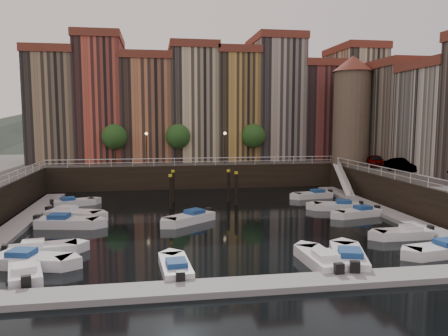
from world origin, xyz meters
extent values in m
plane|color=black|center=(0.00, 0.00, 0.00)|extent=(200.00, 200.00, 0.00)
cube|color=black|center=(0.00, 26.00, 1.50)|extent=(80.00, 20.00, 3.00)
cube|color=gray|center=(-16.20, -1.00, 0.17)|extent=(2.00, 28.00, 0.35)
cube|color=gray|center=(16.20, -1.00, 0.17)|extent=(2.00, 28.00, 0.35)
cube|color=gray|center=(0.00, -17.00, 0.17)|extent=(30.00, 2.00, 0.35)
cone|color=#2D382D|center=(-30.00, 110.00, 7.00)|extent=(80.00, 80.00, 14.00)
cone|color=#2D382D|center=(5.00, 110.00, 9.00)|extent=(100.00, 100.00, 18.00)
cone|color=#2D382D|center=(40.00, 110.00, 6.00)|extent=(70.00, 70.00, 12.00)
cube|color=#897457|center=(-18.00, 23.50, 10.00)|extent=(6.00, 10.00, 14.00)
cube|color=brown|center=(-18.00, 23.50, 17.50)|extent=(6.30, 10.30, 1.00)
cube|color=#BC4C3B|center=(-12.10, 23.50, 11.00)|extent=(5.80, 10.00, 16.00)
cube|color=brown|center=(-12.10, 23.50, 19.50)|extent=(6.10, 10.30, 1.00)
cube|color=#B6714A|center=(-5.95, 23.50, 9.75)|extent=(6.50, 10.00, 13.50)
cube|color=brown|center=(-5.95, 23.50, 17.00)|extent=(6.80, 10.30, 1.00)
cube|color=beige|center=(0.40, 23.50, 10.50)|extent=(6.20, 10.00, 15.00)
cube|color=brown|center=(0.40, 23.50, 18.50)|extent=(6.50, 10.30, 1.00)
cube|color=#BA8E44|center=(6.30, 23.50, 10.25)|extent=(5.60, 10.00, 14.50)
cube|color=brown|center=(6.30, 23.50, 18.00)|extent=(5.90, 10.30, 1.00)
cube|color=#A7978B|center=(12.30, 23.50, 11.25)|extent=(6.40, 10.00, 16.50)
cube|color=brown|center=(12.30, 23.50, 20.00)|extent=(6.70, 10.30, 1.00)
cube|color=brown|center=(18.50, 23.50, 9.50)|extent=(6.00, 10.00, 13.00)
cube|color=brown|center=(18.50, 23.50, 16.50)|extent=(6.30, 10.30, 1.00)
cube|color=#C1B28D|center=(24.45, 23.50, 10.75)|extent=(5.90, 10.00, 15.50)
cube|color=brown|center=(24.45, 23.50, 19.00)|extent=(6.20, 10.30, 1.00)
cube|color=#7A6D5C|center=(26.50, 12.00, 9.00)|extent=(9.00, 8.00, 12.00)
cube|color=brown|center=(26.50, 12.00, 15.50)|extent=(9.30, 8.30, 1.00)
cylinder|color=#6B5B4C|center=(20.00, 14.50, 9.00)|extent=(4.60, 4.60, 12.00)
cone|color=brown|center=(20.00, 14.50, 15.80)|extent=(5.20, 5.20, 2.00)
cylinder|color=black|center=(-10.00, 18.20, 4.20)|extent=(0.30, 0.30, 2.40)
sphere|color=#1E4719|center=(-10.00, 18.20, 6.60)|extent=(3.20, 3.20, 3.20)
cylinder|color=black|center=(-2.00, 18.20, 4.20)|extent=(0.30, 0.30, 2.40)
sphere|color=#1E4719|center=(-2.00, 18.20, 6.60)|extent=(3.20, 3.20, 3.20)
cylinder|color=black|center=(8.00, 18.20, 4.20)|extent=(0.30, 0.30, 2.40)
sphere|color=#1E4719|center=(8.00, 18.20, 6.60)|extent=(3.20, 3.20, 3.20)
cylinder|color=black|center=(-6.00, 17.20, 5.00)|extent=(0.12, 0.12, 4.00)
sphere|color=#FFD88C|center=(-6.00, 17.20, 7.00)|extent=(0.36, 0.36, 0.36)
cylinder|color=black|center=(4.00, 17.20, 5.00)|extent=(0.12, 0.12, 4.00)
sphere|color=#FFD88C|center=(4.00, 17.20, 7.00)|extent=(0.36, 0.36, 0.36)
cube|color=white|center=(0.00, 16.00, 3.95)|extent=(36.00, 0.08, 0.08)
cube|color=white|center=(0.00, 16.00, 3.50)|extent=(36.00, 0.06, 0.06)
cube|color=white|center=(18.00, -1.00, 3.95)|extent=(0.08, 34.00, 0.08)
cube|color=white|center=(18.00, -1.00, 3.50)|extent=(0.06, 34.00, 0.06)
cube|color=white|center=(17.10, 10.00, 1.75)|extent=(2.78, 8.26, 2.81)
cube|color=white|center=(17.10, 10.00, 2.25)|extent=(1.93, 8.32, 3.65)
cylinder|color=black|center=(-3.53, 4.04, 1.50)|extent=(0.32, 0.32, 3.60)
cylinder|color=gold|center=(-3.53, 4.04, 3.35)|extent=(0.36, 0.36, 0.25)
cylinder|color=black|center=(-3.13, 7.63, 1.50)|extent=(0.32, 0.32, 3.60)
cylinder|color=gold|center=(-3.13, 7.63, 3.35)|extent=(0.36, 0.36, 0.25)
cylinder|color=black|center=(3.24, 5.16, 1.50)|extent=(0.32, 0.32, 3.60)
cylinder|color=gold|center=(3.24, 5.16, 3.35)|extent=(0.36, 0.36, 0.25)
cylinder|color=black|center=(2.75, 7.02, 1.50)|extent=(0.32, 0.32, 3.60)
cylinder|color=gold|center=(2.75, 7.02, 3.35)|extent=(0.36, 0.36, 0.25)
cube|color=white|center=(-12.43, -11.57, 0.31)|extent=(4.88, 2.87, 0.78)
cube|color=navy|center=(-13.04, -11.41, 0.78)|extent=(1.73, 1.58, 0.52)
cube|color=white|center=(-12.39, -9.11, 0.29)|extent=(4.50, 2.41, 0.73)
cube|color=white|center=(-12.96, -9.22, 0.73)|extent=(1.55, 1.40, 0.49)
cube|color=black|center=(-14.58, -9.52, 0.53)|extent=(0.42, 0.54, 0.68)
cube|color=white|center=(-12.22, -1.79, 0.33)|extent=(5.10, 2.73, 0.82)
cube|color=navy|center=(-12.87, -1.67, 0.82)|extent=(1.76, 1.58, 0.55)
cube|color=black|center=(-14.71, -1.32, 0.60)|extent=(0.48, 0.61, 0.77)
cube|color=white|center=(-12.23, 1.29, 0.33)|extent=(5.19, 3.54, 0.83)
cube|color=white|center=(-12.85, 1.53, 0.83)|extent=(1.92, 1.80, 0.55)
cube|color=black|center=(-14.58, 2.23, 0.61)|extent=(0.56, 0.65, 0.77)
cube|color=white|center=(-13.30, 7.41, 0.28)|extent=(4.35, 2.89, 0.69)
cube|color=navy|center=(-13.82, 7.22, 0.69)|extent=(1.60, 1.49, 0.46)
cube|color=black|center=(-15.29, 6.68, 0.51)|extent=(0.46, 0.55, 0.65)
cube|color=white|center=(13.20, -13.48, 0.30)|extent=(4.66, 2.39, 0.76)
cube|color=navy|center=(13.80, -13.39, 0.76)|extent=(1.59, 1.42, 0.51)
cube|color=white|center=(13.27, -9.23, 0.29)|extent=(4.22, 1.69, 0.71)
cube|color=white|center=(13.84, -9.22, 0.71)|extent=(1.35, 1.17, 0.48)
cube|color=black|center=(15.46, -9.19, 0.52)|extent=(0.34, 0.48, 0.67)
cube|color=white|center=(13.17, -1.89, 0.29)|extent=(4.47, 2.49, 0.72)
cube|color=navy|center=(13.74, -1.76, 0.72)|extent=(1.56, 1.41, 0.48)
cube|color=black|center=(15.33, -1.42, 0.53)|extent=(0.43, 0.54, 0.67)
cube|color=white|center=(12.55, 1.21, 0.30)|extent=(4.65, 2.74, 0.74)
cube|color=navy|center=(13.13, 1.06, 0.74)|extent=(1.65, 1.50, 0.50)
cube|color=black|center=(14.76, 0.63, 0.55)|extent=(0.46, 0.57, 0.69)
cube|color=white|center=(12.52, 7.69, 0.28)|extent=(4.37, 2.20, 0.71)
cube|color=navy|center=(13.08, 7.78, 0.71)|extent=(1.48, 1.32, 0.47)
cube|color=black|center=(14.68, 8.01, 0.52)|extent=(0.40, 0.52, 0.66)
cube|color=white|center=(-12.30, -13.48, 0.29)|extent=(2.84, 4.59, 0.73)
cube|color=white|center=(-12.13, -14.04, 0.73)|extent=(1.52, 1.65, 0.49)
cube|color=black|center=(-11.64, -15.63, 0.54)|extent=(0.57, 0.47, 0.68)
cube|color=white|center=(-3.94, -13.99, 0.28)|extent=(1.92, 4.27, 0.71)
cube|color=navy|center=(-3.90, -14.56, 0.71)|extent=(1.23, 1.41, 0.47)
cube|color=black|center=(-3.77, -16.16, 0.52)|extent=(0.50, 0.37, 0.66)
cube|color=white|center=(4.84, -14.09, 0.31)|extent=(1.99, 4.63, 0.78)
cube|color=white|center=(4.87, -14.71, 0.78)|extent=(1.31, 1.51, 0.52)
cube|color=black|center=(4.96, -16.47, 0.57)|extent=(0.53, 0.39, 0.72)
cube|color=white|center=(6.66, -14.02, 0.33)|extent=(3.24, 5.17, 0.82)
cube|color=navy|center=(6.47, -14.65, 0.82)|extent=(1.72, 1.86, 0.55)
cube|color=black|center=(5.90, -16.43, 0.60)|extent=(0.64, 0.53, 0.77)
imported|color=gray|center=(21.43, 10.54, 3.71)|extent=(2.89, 4.46, 1.41)
imported|color=gray|center=(21.99, 5.23, 3.74)|extent=(2.98, 4.75, 1.48)
cube|color=white|center=(-2.17, -1.82, 0.31)|extent=(4.72, 4.25, 0.79)
cube|color=navy|center=(-1.68, -1.43, 0.79)|extent=(1.93, 1.89, 0.52)
cube|color=black|center=(-0.28, -0.33, 0.58)|extent=(0.61, 0.64, 0.73)
camera|label=1|loc=(-5.00, -38.52, 8.88)|focal=35.00mm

